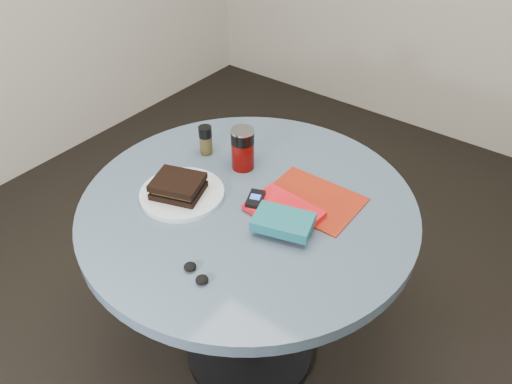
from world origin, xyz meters
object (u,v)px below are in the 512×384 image
Objects in this scene: sandwich at (178,186)px; soda_can at (243,149)px; table at (248,241)px; headphones at (196,273)px; novel at (283,222)px; pepper_grinder at (206,140)px; red_book at (284,211)px; magazine at (312,199)px; plate at (182,194)px; mp3_player at (255,199)px.

soda_can is at bearing 76.68° from sandwich.
headphones is (0.08, -0.31, 0.17)m from table.
novel is at bearing -32.44° from soda_can.
red_book is at bearing -15.00° from pepper_grinder.
pepper_grinder is 0.49× the size of red_book.
novel is at bearing -87.21° from magazine.
soda_can is 0.28m from magazine.
red_book is at bearing 82.91° from headphones.
pepper_grinder is at bearing 142.13° from novel.
pepper_grinder is (-0.27, 0.12, 0.21)m from table.
sandwich is 1.72× the size of pepper_grinder.
mp3_player is at bearing 24.73° from plate.
mp3_player is at bearing -133.83° from magazine.
plate is at bearing -155.27° from mp3_player.
plate is 1.24× the size of red_book.
table is 10.69× the size of headphones.
mp3_player is (0.30, -0.12, -0.02)m from pepper_grinder.
table is 9.95× the size of pepper_grinder.
soda_can reaches higher than table.
sandwich reaches higher than plate.
pepper_grinder is 0.42m from magazine.
mp3_player is (0.20, 0.09, 0.02)m from plate.
sandwich is (-0.00, -0.01, 0.03)m from plate.
mp3_player reaches higher than headphones.
pepper_grinder is 0.40m from red_book.
plate reaches higher than magazine.
novel is (0.43, -0.17, -0.01)m from pepper_grinder.
soda_can reaches higher than plate.
sandwich reaches higher than magazine.
table is at bearing 146.89° from novel.
pepper_grinder is at bearing 128.83° from headphones.
plate is 0.39m from magazine.
soda_can is 1.39× the size of pepper_grinder.
table is 0.36m from pepper_grinder.
headphones is at bearing -81.52° from mp3_player.
sandwich is at bearing 173.69° from novel.
novel is 1.70× the size of headphones.
mp3_player is at bearing -7.14° from table.
table is 0.25m from magazine.
novel reaches higher than red_book.
novel is (0.01, -0.17, 0.03)m from magazine.
sandwich is at bearing -109.20° from plate.
mp3_player is at bearing -22.41° from pepper_grinder.
red_book is 1.29× the size of novel.
table is 0.29m from sandwich.
pepper_grinder reaches higher than plate.
sandwich is 0.84× the size of red_book.
magazine is 1.74× the size of novel.
sandwich is 1.09× the size of novel.
magazine is 1.35× the size of red_book.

